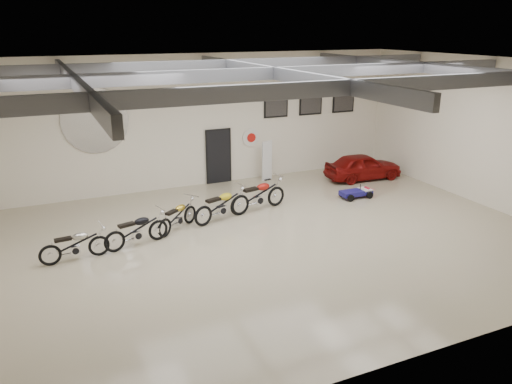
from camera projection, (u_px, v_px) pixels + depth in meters
name	position (u px, v px, depth m)	size (l,w,h in m)	color
floor	(273.00, 239.00, 14.57)	(16.00, 12.00, 0.01)	tan
ceiling	(275.00, 63.00, 12.99)	(16.00, 12.00, 0.01)	gray
back_wall	(205.00, 121.00, 18.98)	(16.00, 0.02, 5.00)	white
right_wall	(486.00, 133.00, 16.87)	(0.02, 12.00, 5.00)	white
ceiling_beams	(275.00, 73.00, 13.07)	(15.80, 11.80, 0.32)	slate
door	(218.00, 157.00, 19.58)	(0.92, 0.08, 2.10)	black
logo_plaque	(95.00, 121.00, 17.29)	(2.30, 0.06, 1.16)	silver
poster_left	(276.00, 101.00, 19.91)	(1.05, 0.08, 1.35)	black
poster_mid	(311.00, 98.00, 20.53)	(1.05, 0.08, 1.35)	black
poster_right	(344.00, 96.00, 21.15)	(1.05, 0.08, 1.35)	black
oil_sign	(251.00, 137.00, 19.92)	(0.72, 0.10, 0.72)	white
banner_stand	(267.00, 160.00, 19.99)	(0.46, 0.18, 1.69)	white
motorcycle_silver	(74.00, 244.00, 13.12)	(1.77, 0.55, 0.92)	silver
motorcycle_black	(137.00, 230.00, 14.00)	(1.89, 0.59, 0.99)	silver
motorcycle_gold	(177.00, 216.00, 15.12)	(1.78, 0.55, 0.92)	silver
motorcycle_yellow	(221.00, 205.00, 15.85)	(2.04, 0.63, 1.06)	silver
motorcycle_red	(258.00, 195.00, 16.72)	(2.14, 0.66, 1.11)	silver
go_kart	(359.00, 190.00, 18.09)	(1.44, 0.65, 0.52)	navy
vintage_car	(363.00, 166.00, 20.18)	(3.13, 1.26, 1.07)	maroon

